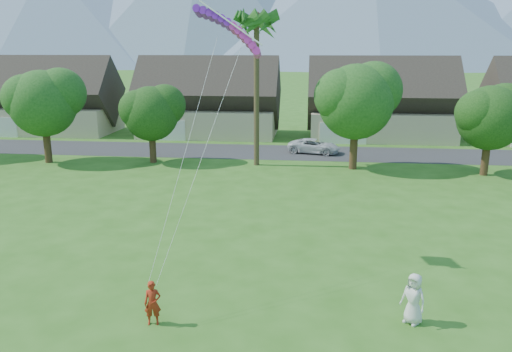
# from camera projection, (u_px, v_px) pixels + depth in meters

# --- Properties ---
(street) EXTENTS (90.00, 7.00, 0.01)m
(street) POSITION_uv_depth(u_px,v_px,m) (284.00, 152.00, 47.35)
(street) COLOR #2D2D30
(street) RESTS_ON ground
(kite_flyer) EXTENTS (0.67, 0.51, 1.64)m
(kite_flyer) POSITION_uv_depth(u_px,v_px,m) (153.00, 303.00, 17.69)
(kite_flyer) COLOR #9F2612
(kite_flyer) RESTS_ON ground
(watcher) EXTENTS (1.09, 1.06, 1.89)m
(watcher) POSITION_uv_depth(u_px,v_px,m) (414.00, 299.00, 17.74)
(watcher) COLOR silver
(watcher) RESTS_ON ground
(parked_car) EXTENTS (5.20, 3.29, 1.34)m
(parked_car) POSITION_uv_depth(u_px,v_px,m) (314.00, 146.00, 46.88)
(parked_car) COLOR silver
(parked_car) RESTS_ON ground
(mountain_ridge) EXTENTS (540.00, 240.00, 70.00)m
(mountain_ridge) POSITION_uv_depth(u_px,v_px,m) (329.00, 9.00, 256.59)
(mountain_ridge) COLOR slate
(mountain_ridge) RESTS_ON ground
(houses_row) EXTENTS (72.75, 8.19, 8.86)m
(houses_row) POSITION_uv_depth(u_px,v_px,m) (293.00, 106.00, 55.10)
(houses_row) COLOR beige
(houses_row) RESTS_ON ground
(tree_row) EXTENTS (62.27, 6.67, 8.45)m
(tree_row) POSITION_uv_depth(u_px,v_px,m) (266.00, 108.00, 40.40)
(tree_row) COLOR #47301C
(tree_row) RESTS_ON ground
(fan_palm) EXTENTS (3.00, 3.00, 13.80)m
(fan_palm) POSITION_uv_depth(u_px,v_px,m) (257.00, 19.00, 39.33)
(fan_palm) COLOR #4C3D26
(fan_palm) RESTS_ON ground
(parafoil_kite) EXTENTS (3.44, 1.12, 0.50)m
(parafoil_kite) POSITION_uv_depth(u_px,v_px,m) (231.00, 26.00, 21.40)
(parafoil_kite) COLOR purple
(parafoil_kite) RESTS_ON ground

